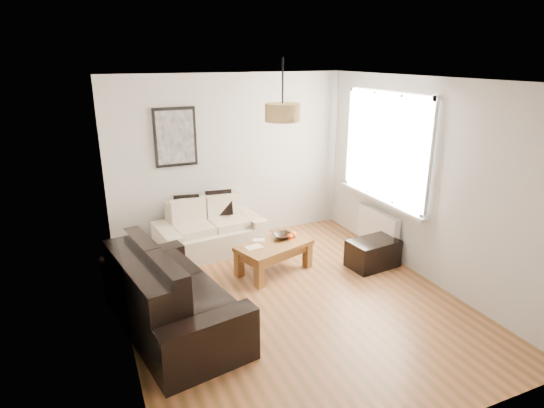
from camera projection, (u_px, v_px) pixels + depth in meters
name	position (u px, v px, depth m)	size (l,w,h in m)	color
floor	(291.00, 300.00, 5.47)	(4.50, 4.50, 0.00)	brown
ceiling	(295.00, 80.00, 4.65)	(3.80, 4.50, 0.00)	white
wall_back	(231.00, 158.00, 7.02)	(3.80, 0.04, 2.60)	silver
wall_front	(434.00, 289.00, 3.10)	(3.80, 0.04, 2.60)	silver
wall_left	(117.00, 222.00, 4.35)	(0.04, 4.50, 2.60)	silver
wall_right	(425.00, 181.00, 5.77)	(0.04, 4.50, 2.60)	silver
window_bay	(386.00, 147.00, 6.36)	(0.14, 1.90, 1.60)	white
radiator	(378.00, 227.00, 6.73)	(0.10, 0.90, 0.52)	white
poster	(175.00, 137.00, 6.55)	(0.62, 0.04, 0.87)	black
pendant_shade	(282.00, 112.00, 5.03)	(0.40, 0.40, 0.20)	tan
loveseat_cream	(210.00, 228.00, 6.71)	(1.55, 0.84, 0.77)	#C2B49C
sofa_leather	(172.00, 291.00, 4.80)	(2.01, 0.98, 0.87)	black
coffee_table	(274.00, 257.00, 6.13)	(1.01, 0.55, 0.41)	brown
ottoman	(373.00, 253.00, 6.28)	(0.68, 0.44, 0.39)	black
cushion_left	(187.00, 207.00, 6.67)	(0.38, 0.12, 0.38)	black
cushion_right	(219.00, 203.00, 6.86)	(0.39, 0.12, 0.39)	black
fruit_bowl	(283.00, 236.00, 6.23)	(0.27, 0.27, 0.07)	black
orange_a	(293.00, 235.00, 6.25)	(0.09, 0.09, 0.09)	#E34E13
orange_b	(294.00, 234.00, 6.28)	(0.08, 0.08, 0.08)	orange
orange_c	(290.00, 237.00, 6.18)	(0.09, 0.09, 0.09)	#F35114
papers	(254.00, 247.00, 5.95)	(0.22, 0.15, 0.01)	silver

